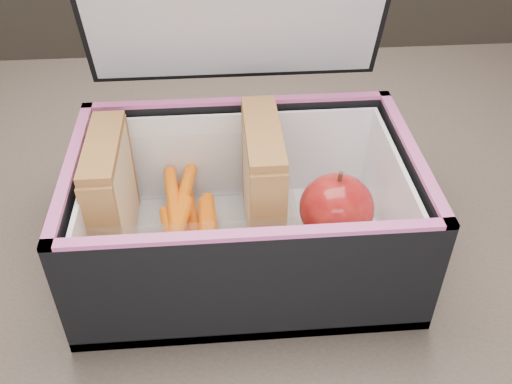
% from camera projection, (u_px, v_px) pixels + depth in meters
% --- Properties ---
extents(kitchen_table, '(1.20, 0.80, 0.75)m').
position_uv_depth(kitchen_table, '(248.00, 304.00, 0.59)').
color(kitchen_table, brown).
rests_on(kitchen_table, ground).
extents(lunch_bag, '(0.28, 0.24, 0.28)m').
position_uv_depth(lunch_bag, '(245.00, 201.00, 0.48)').
color(lunch_bag, black).
rests_on(lunch_bag, kitchen_table).
extents(plastic_tub, '(0.17, 0.12, 0.07)m').
position_uv_depth(plastic_tub, '(189.00, 209.00, 0.49)').
color(plastic_tub, white).
rests_on(plastic_tub, lunch_bag).
extents(sandwich_left, '(0.03, 0.09, 0.10)m').
position_uv_depth(sandwich_left, '(112.00, 194.00, 0.47)').
color(sandwich_left, tan).
rests_on(sandwich_left, plastic_tub).
extents(sandwich_right, '(0.03, 0.10, 0.11)m').
position_uv_depth(sandwich_right, '(263.00, 184.00, 0.48)').
color(sandwich_right, tan).
rests_on(sandwich_right, plastic_tub).
extents(carrot_sticks, '(0.05, 0.16, 0.03)m').
position_uv_depth(carrot_sticks, '(188.00, 223.00, 0.50)').
color(carrot_sticks, orange).
rests_on(carrot_sticks, plastic_tub).
extents(paper_napkin, '(0.08, 0.08, 0.01)m').
position_uv_depth(paper_napkin, '(330.00, 232.00, 0.51)').
color(paper_napkin, white).
rests_on(paper_napkin, lunch_bag).
extents(red_apple, '(0.07, 0.07, 0.07)m').
position_uv_depth(red_apple, '(337.00, 208.00, 0.49)').
color(red_apple, '#8A000D').
rests_on(red_apple, paper_napkin).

